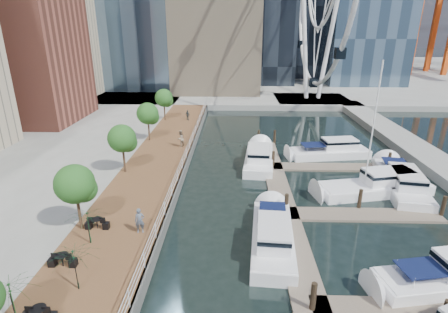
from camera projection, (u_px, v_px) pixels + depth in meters
ground at (252, 284)px, 19.99m from camera, size 520.00×520.00×0.00m
boardwalk at (153, 173)px, 34.15m from camera, size 6.00×60.00×1.00m
seawall at (184, 173)px, 34.06m from camera, size 0.25×60.00×1.00m
land_far at (238, 71)px, 115.54m from camera, size 200.00×114.00×1.00m
breakwater at (427, 158)px, 38.01m from camera, size 4.00×60.00×1.00m
pier at (312, 101)px, 68.22m from camera, size 14.00×12.00×1.00m
railing at (182, 163)px, 33.71m from camera, size 0.10×60.00×1.05m
floating_docks at (343, 199)px, 28.96m from camera, size 16.00×34.00×2.60m
street_trees at (122, 139)px, 31.98m from camera, size 2.60×42.60×4.60m
cafe_tables at (52, 285)px, 17.94m from camera, size 2.50×13.70×0.74m
yacht_foreground at (447, 288)px, 19.69m from camera, size 9.32×3.92×2.15m
pedestrian_near at (140, 221)px, 22.97m from camera, size 0.70×0.53×1.73m
pedestrian_mid at (180, 139)px, 39.78m from camera, size 1.09×1.18×1.94m
pedestrian_far at (188, 115)px, 51.51m from camera, size 0.94×0.79×1.51m
moored_yachts at (354, 194)px, 30.80m from camera, size 17.26×31.73×11.50m
cafe_seating at (61, 266)px, 18.11m from camera, size 4.86×9.55×2.44m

